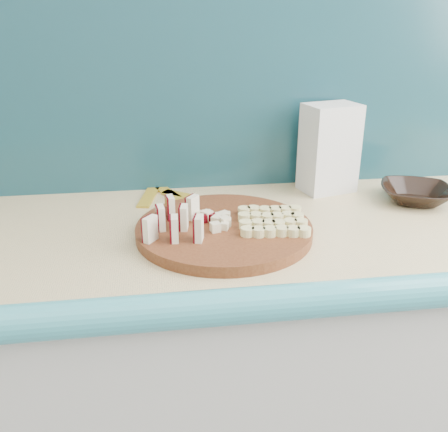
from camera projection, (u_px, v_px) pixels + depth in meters
kitchen_counter at (184, 398)px, 1.24m from camera, size 2.20×0.63×0.91m
backsplash at (167, 91)px, 1.23m from camera, size 2.20×0.02×0.50m
cutting_board at (224, 230)px, 1.04m from camera, size 0.41×0.41×0.02m
apple_wedges at (175, 219)px, 1.00m from camera, size 0.11×0.15×0.05m
apple_chunks at (213, 221)px, 1.03m from camera, size 0.05×0.06×0.02m
banana_slices at (273, 221)px, 1.04m from camera, size 0.15×0.15×0.02m
brown_bowl at (415, 194)px, 1.22m from camera, size 0.21×0.21×0.04m
flour_bag at (329, 148)px, 1.26m from camera, size 0.15×0.12×0.22m
banana_peel at (168, 196)px, 1.26m from camera, size 0.19×0.16×0.01m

